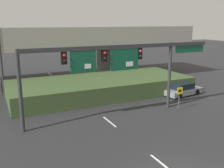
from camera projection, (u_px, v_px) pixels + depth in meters
name	position (u px, v px, depth m)	size (l,w,h in m)	color
lane_markings	(93.00, 109.00, 23.96)	(0.14, 37.93, 0.01)	silver
signal_gantry	(118.00, 59.00, 21.04)	(16.82, 0.44, 5.97)	#2D2D30
speed_limit_sign	(179.00, 95.00, 23.43)	(0.60, 0.11, 2.11)	#4C4C4C
overpass_bridge	(56.00, 43.00, 34.17)	(37.30, 9.52, 7.14)	gray
grass_embankment	(102.00, 86.00, 28.62)	(19.43, 7.77, 1.72)	#384C28
parked_sedan_near_right	(182.00, 89.00, 28.22)	(4.60, 2.41, 1.40)	gray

